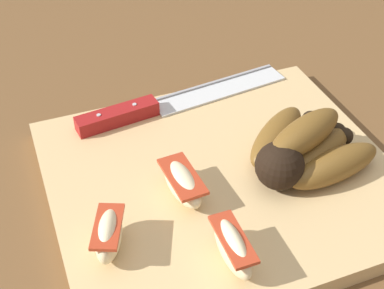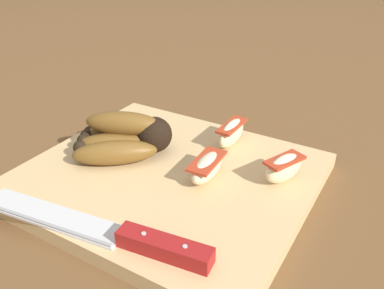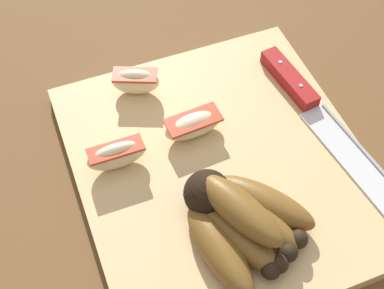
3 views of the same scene
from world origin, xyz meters
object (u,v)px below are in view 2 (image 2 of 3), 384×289
object	(u,v)px
apple_wedge_near	(207,167)
apple_wedge_far	(284,168)
chefs_knife	(122,236)
banana_bunch	(125,136)
apple_wedge_middle	(232,132)

from	to	relation	value
apple_wedge_near	apple_wedge_far	xyz separation A→B (m)	(-0.09, -0.04, 0.00)
chefs_knife	apple_wedge_near	world-z (taller)	apple_wedge_near
chefs_knife	apple_wedge_far	bearing A→B (deg)	-118.77
banana_bunch	apple_wedge_near	distance (m)	0.13
apple_wedge_near	apple_wedge_far	bearing A→B (deg)	-153.79
apple_wedge_near	apple_wedge_middle	distance (m)	0.10
apple_wedge_middle	apple_wedge_far	size ratio (longest dim) A/B	1.08
banana_bunch	apple_wedge_far	bearing A→B (deg)	-169.90
apple_wedge_middle	chefs_knife	bearing A→B (deg)	88.53
chefs_knife	apple_wedge_near	size ratio (longest dim) A/B	3.90
apple_wedge_near	banana_bunch	bearing A→B (deg)	-1.39
apple_wedge_near	apple_wedge_middle	bearing A→B (deg)	-83.04
chefs_knife	apple_wedge_middle	bearing A→B (deg)	-91.47
chefs_knife	apple_wedge_near	distance (m)	0.15
apple_wedge_near	chefs_knife	bearing A→B (deg)	83.07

